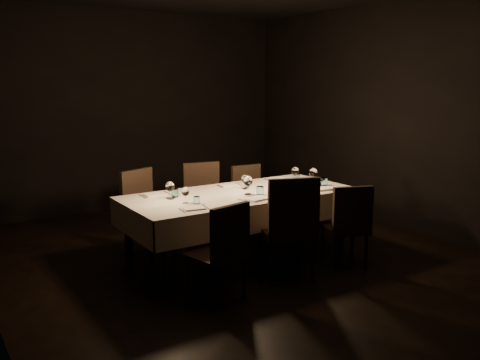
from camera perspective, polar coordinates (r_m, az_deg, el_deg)
room at (r=5.39m, az=0.00°, el=6.26°), size 5.01×6.01×3.01m
dining_table at (r=5.51m, az=0.00°, el=-2.18°), size 2.52×1.12×0.76m
chair_near_left at (r=4.49m, az=-2.03°, el=-7.65°), size 0.52×0.52×0.91m
place_setting_near_left at (r=4.95m, az=-5.57°, el=-2.10°), size 0.31×0.39×0.16m
chair_near_center at (r=5.00m, az=5.55°, el=-4.95°), size 0.65×0.65×1.05m
place_setting_near_center at (r=5.32m, az=1.55°, el=-0.96°), size 0.38×0.42×0.20m
chair_near_right at (r=5.46m, az=12.04°, el=-4.61°), size 0.55×0.55×0.89m
place_setting_near_right at (r=5.88m, az=8.89°, el=0.04°), size 0.37×0.42×0.20m
chair_far_left at (r=5.88m, az=-10.69°, el=-3.10°), size 0.60×0.60×0.96m
place_setting_far_left at (r=5.30m, az=-8.24°, el=-1.18°), size 0.33×0.41×0.19m
chair_far_center at (r=6.28m, az=-4.05°, el=-2.06°), size 0.55×0.55×0.96m
place_setting_far_center at (r=5.74m, az=0.05°, el=-0.24°), size 0.30×0.39×0.16m
chair_far_right at (r=6.59m, az=1.12°, el=-1.77°), size 0.44×0.44×0.88m
place_setting_far_right at (r=6.16m, az=5.67°, el=0.55°), size 0.34×0.41×0.19m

